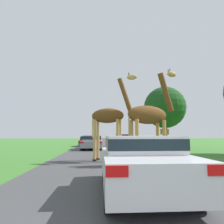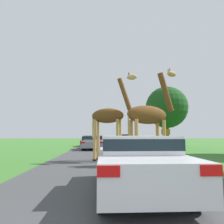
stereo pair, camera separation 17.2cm
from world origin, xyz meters
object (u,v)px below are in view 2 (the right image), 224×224
(giraffe_companion, at_px, (150,116))
(tree_right_cluster, at_px, (167,107))
(car_lead_maroon, at_px, (137,161))
(car_far_ahead, at_px, (138,146))
(car_queue_left, at_px, (125,140))
(car_queue_right, at_px, (93,142))
(sign_post, at_px, (166,136))
(car_verge_right, at_px, (89,141))
(giraffe_near_road, at_px, (110,118))

(giraffe_companion, distance_m, tree_right_cluster, 14.66)
(car_lead_maroon, height_order, car_far_ahead, car_lead_maroon)
(car_queue_left, relative_size, car_far_ahead, 1.15)
(giraffe_companion, distance_m, car_far_ahead, 4.31)
(car_queue_right, height_order, tree_right_cluster, tree_right_cluster)
(sign_post, bearing_deg, giraffe_companion, -114.03)
(car_verge_right, height_order, tree_right_cluster, tree_right_cluster)
(giraffe_companion, relative_size, car_lead_maroon, 1.20)
(sign_post, bearing_deg, car_verge_right, 124.40)
(car_queue_right, relative_size, tree_right_cluster, 0.67)
(car_queue_right, height_order, sign_post, sign_post)
(tree_right_cluster, bearing_deg, car_queue_left, 140.94)
(giraffe_near_road, relative_size, car_far_ahead, 1.24)
(sign_post, bearing_deg, car_far_ahead, -142.06)
(car_queue_right, bearing_deg, tree_right_cluster, 20.45)
(giraffe_companion, bearing_deg, sign_post, 135.87)
(car_lead_maroon, height_order, car_queue_left, car_queue_left)
(sign_post, bearing_deg, car_queue_left, 100.29)
(car_queue_right, relative_size, car_verge_right, 1.11)
(car_queue_left, bearing_deg, car_lead_maroon, -95.39)
(car_lead_maroon, xyz_separation_m, sign_post, (4.10, 10.54, 0.56))
(car_queue_right, xyz_separation_m, car_verge_right, (-0.77, 5.41, -0.06))
(giraffe_near_road, bearing_deg, car_queue_right, -152.53)
(car_queue_left, relative_size, tree_right_cluster, 0.64)
(giraffe_near_road, distance_m, car_queue_right, 9.16)
(giraffe_companion, relative_size, tree_right_cluster, 0.69)
(giraffe_companion, bearing_deg, giraffe_near_road, -146.37)
(giraffe_near_road, bearing_deg, tree_right_cluster, 168.34)
(car_queue_left, height_order, car_far_ahead, car_queue_left)
(giraffe_near_road, distance_m, car_verge_right, 14.58)
(car_queue_left, relative_size, car_verge_right, 1.07)
(giraffe_near_road, height_order, car_queue_left, giraffe_near_road)
(car_queue_left, bearing_deg, sign_post, -79.71)
(car_lead_maroon, bearing_deg, car_queue_right, 96.93)
(car_queue_left, xyz_separation_m, tree_right_cluster, (4.63, -3.75, 3.87))
(giraffe_near_road, distance_m, car_far_ahead, 3.68)
(car_far_ahead, relative_size, car_verge_right, 0.92)
(car_lead_maroon, xyz_separation_m, car_verge_right, (-2.58, 20.30, -0.09))
(car_lead_maroon, height_order, tree_right_cluster, tree_right_cluster)
(car_far_ahead, height_order, car_verge_right, car_far_ahead)
(car_lead_maroon, height_order, car_verge_right, car_lead_maroon)
(car_lead_maroon, relative_size, car_queue_right, 0.87)
(giraffe_near_road, relative_size, giraffe_companion, 0.99)
(car_verge_right, distance_m, sign_post, 11.84)
(giraffe_near_road, height_order, car_lead_maroon, giraffe_near_road)
(car_verge_right, bearing_deg, sign_post, -55.60)
(car_queue_right, bearing_deg, sign_post, -36.33)
(car_lead_maroon, xyz_separation_m, tree_right_cluster, (6.68, 18.06, 3.90))
(tree_right_cluster, bearing_deg, car_far_ahead, -118.39)
(giraffe_near_road, bearing_deg, car_lead_maroon, 23.68)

